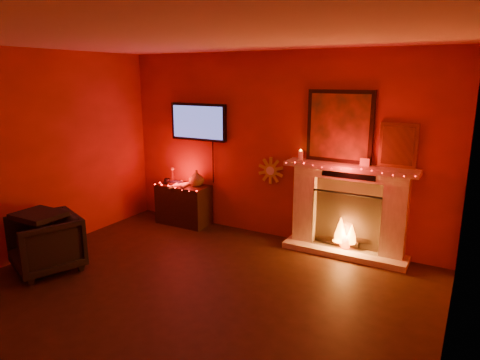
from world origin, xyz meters
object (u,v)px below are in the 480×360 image
(sunburst_clock, at_px, (271,171))
(armchair, at_px, (46,243))
(fireplace, at_px, (348,201))
(tv, at_px, (199,122))
(console_table, at_px, (184,202))

(sunburst_clock, distance_m, armchair, 3.16)
(fireplace, bearing_deg, sunburst_clock, 175.63)
(tv, relative_size, armchair, 1.61)
(fireplace, bearing_deg, tv, 178.50)
(fireplace, xyz_separation_m, sunburst_clock, (-1.19, 0.09, 0.28))
(console_table, bearing_deg, fireplace, 2.75)
(armchair, bearing_deg, tv, 96.85)
(fireplace, bearing_deg, console_table, -177.25)
(tv, xyz_separation_m, armchair, (-0.63, -2.43, -1.30))
(sunburst_clock, height_order, armchair, sunburst_clock)
(tv, height_order, sunburst_clock, tv)
(tv, bearing_deg, fireplace, -1.50)
(tv, bearing_deg, console_table, -134.31)
(fireplace, xyz_separation_m, tv, (-2.44, 0.06, 0.92))
(console_table, distance_m, armchair, 2.28)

